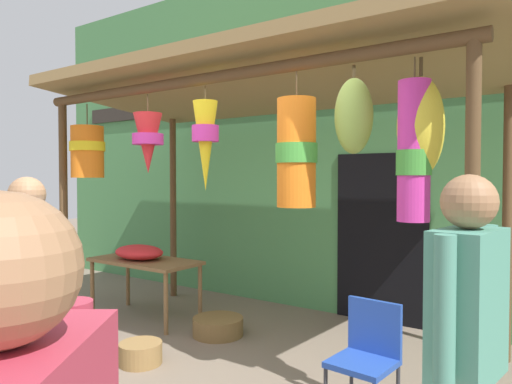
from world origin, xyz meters
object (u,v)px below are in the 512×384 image
Objects in this scene: wicker_basket_by_table at (218,326)px; folding_chair at (368,351)px; flower_heap_on_table at (139,252)px; wicker_basket_spare at (141,353)px; display_table at (145,266)px; customer_foreground at (467,338)px; vendor_in_orange at (28,283)px.

folding_chair is at bearing -22.08° from wicker_basket_by_table.
flower_heap_on_table is 1.71× the size of wicker_basket_spare.
display_table is 4.32m from customer_foreground.
customer_foreground is at bearing -14.47° from wicker_basket_spare.
vendor_in_orange is at bearing -75.35° from wicker_basket_spare.
flower_heap_on_table reaches higher than wicker_basket_spare.
wicker_basket_spare is 0.23× the size of customer_foreground.
vendor_in_orange is (0.23, -2.25, 0.92)m from wicker_basket_by_table.
flower_heap_on_table reaches higher than folding_chair.
flower_heap_on_table is 0.80× the size of folding_chair.
display_table is 2.06× the size of flower_heap_on_table.
wicker_basket_spare is 1.57m from vendor_in_orange.
flower_heap_on_table is 1.22× the size of wicker_basket_by_table.
wicker_basket_spare is (-0.09, -1.01, 0.00)m from wicker_basket_by_table.
customer_foreground is (2.59, 0.48, 0.01)m from vendor_in_orange.
display_table is 2.52× the size of wicker_basket_by_table.
folding_chair is 2.21m from wicker_basket_by_table.
customer_foreground reaches higher than wicker_basket_by_table.
wicker_basket_by_table is at bearing 1.45° from display_table.
vendor_in_orange is (1.35, -2.22, 0.38)m from display_table.
customer_foreground is at bearing -31.99° from wicker_basket_by_table.
wicker_basket_spare reaches higher than wicker_basket_by_table.
flower_heap_on_table is 0.39× the size of vendor_in_orange.
wicker_basket_spare is 3.15m from customer_foreground.
flower_heap_on_table is 0.39× the size of customer_foreground.
flower_heap_on_table is at bearing 138.85° from wicker_basket_spare.
customer_foreground is (0.81, -0.95, 0.52)m from folding_chair.
display_table is 0.18m from flower_heap_on_table.
display_table is 1.25m from wicker_basket_by_table.
wicker_basket_by_table is 2.44m from vendor_in_orange.
customer_foreground is at bearing -23.04° from flower_heap_on_table.
folding_chair is at bearing 130.58° from customer_foreground.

